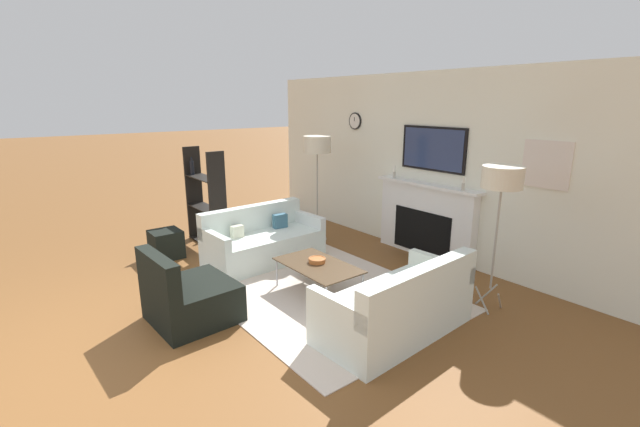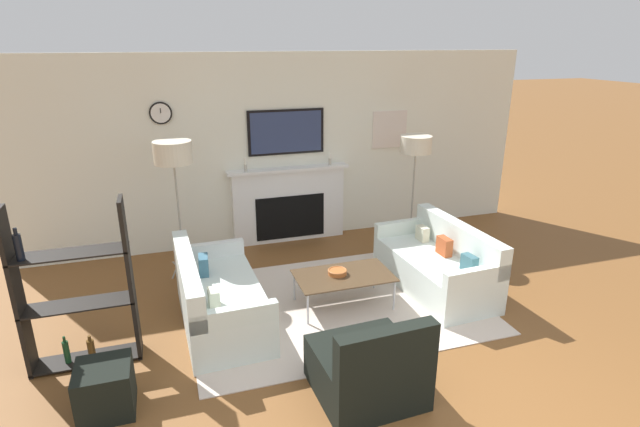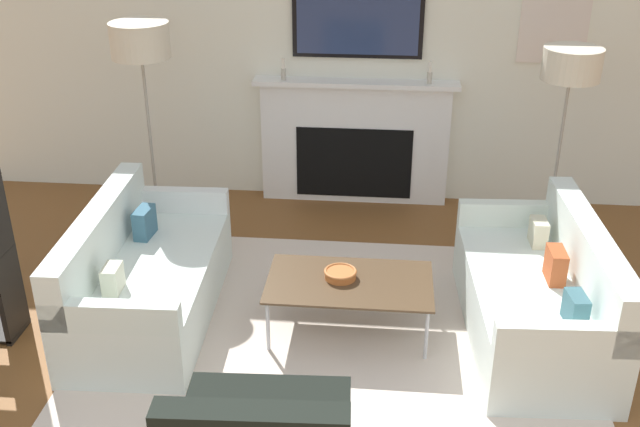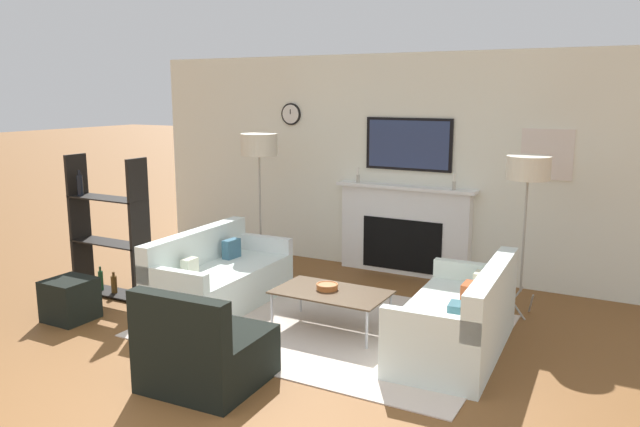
% 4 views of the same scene
% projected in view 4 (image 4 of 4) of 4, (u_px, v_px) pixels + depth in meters
% --- Properties ---
extents(fireplace_wall, '(7.49, 0.28, 2.70)m').
position_uv_depth(fireplace_wall, '(409.00, 176.00, 7.67)').
color(fireplace_wall, white).
rests_on(fireplace_wall, ground_plane).
extents(area_rug, '(3.22, 2.35, 0.01)m').
position_uv_depth(area_rug, '(326.00, 325.00, 6.06)').
color(area_rug, beige).
rests_on(area_rug, ground_plane).
extents(couch_left, '(0.86, 1.70, 0.78)m').
position_uv_depth(couch_left, '(218.00, 279.00, 6.62)').
color(couch_left, white).
rests_on(couch_left, ground_plane).
extents(couch_right, '(0.87, 1.68, 0.79)m').
position_uv_depth(couch_right, '(459.00, 321.00, 5.39)').
color(couch_right, white).
rests_on(couch_right, ground_plane).
extents(armchair, '(0.87, 0.86, 0.81)m').
position_uv_depth(armchair, '(204.00, 353.00, 4.80)').
color(armchair, black).
rests_on(armchair, ground_plane).
extents(coffee_table, '(1.07, 0.62, 0.38)m').
position_uv_depth(coffee_table, '(331.00, 294.00, 5.90)').
color(coffee_table, '#4C3823').
rests_on(coffee_table, ground_plane).
extents(decorative_bowl, '(0.21, 0.21, 0.06)m').
position_uv_depth(decorative_bowl, '(327.00, 286.00, 5.95)').
color(decorative_bowl, '#BC622D').
rests_on(decorative_bowl, coffee_table).
extents(floor_lamp_left, '(0.45, 0.45, 1.75)m').
position_uv_depth(floor_lamp_left, '(259.00, 146.00, 7.55)').
color(floor_lamp_left, '#9E998E').
rests_on(floor_lamp_left, ground_plane).
extents(floor_lamp_right, '(0.42, 0.42, 1.63)m').
position_uv_depth(floor_lamp_right, '(528.00, 170.00, 6.08)').
color(floor_lamp_right, '#9E998E').
rests_on(floor_lamp_right, ground_plane).
extents(shelf_unit, '(0.96, 0.28, 1.56)m').
position_uv_depth(shelf_unit, '(109.00, 233.00, 6.86)').
color(shelf_unit, black).
rests_on(shelf_unit, ground_plane).
extents(ottoman, '(0.43, 0.43, 0.42)m').
position_uv_depth(ottoman, '(70.00, 300.00, 6.19)').
color(ottoman, black).
rests_on(ottoman, ground_plane).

